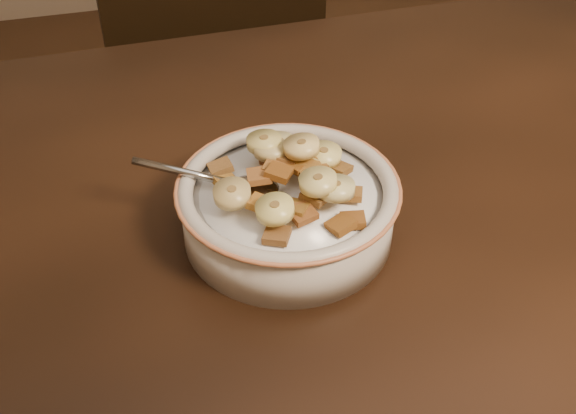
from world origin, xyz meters
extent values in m
cube|color=black|center=(0.00, 0.00, 0.73)|extent=(1.42, 0.93, 0.04)
cube|color=black|center=(-0.18, 0.58, 0.45)|extent=(0.42, 0.42, 0.90)
cylinder|color=beige|center=(-0.25, 0.04, 0.77)|extent=(0.18, 0.18, 0.04)
cylinder|color=white|center=(-0.25, 0.04, 0.79)|extent=(0.15, 0.15, 0.00)
ellipsoid|color=gray|center=(-0.27, 0.05, 0.80)|extent=(0.05, 0.05, 0.01)
cube|color=brown|center=(-0.20, 0.08, 0.80)|extent=(0.03, 0.03, 0.01)
cube|color=brown|center=(-0.22, 0.05, 0.81)|extent=(0.02, 0.02, 0.01)
cube|color=brown|center=(-0.25, 0.08, 0.81)|extent=(0.03, 0.03, 0.01)
cube|color=#976128|center=(-0.27, 0.02, 0.81)|extent=(0.03, 0.03, 0.01)
cube|color=#935A2C|center=(-0.24, 0.07, 0.81)|extent=(0.03, 0.03, 0.01)
cube|color=brown|center=(-0.27, -0.01, 0.80)|extent=(0.03, 0.03, 0.01)
cube|color=brown|center=(-0.25, 0.01, 0.81)|extent=(0.03, 0.03, 0.01)
cube|color=brown|center=(-0.23, 0.06, 0.81)|extent=(0.03, 0.03, 0.01)
cube|color=#995C2F|center=(-0.25, 0.05, 0.81)|extent=(0.03, 0.03, 0.01)
cube|color=brown|center=(-0.23, 0.05, 0.81)|extent=(0.02, 0.02, 0.01)
cube|color=brown|center=(-0.25, 0.10, 0.80)|extent=(0.03, 0.03, 0.01)
cube|color=brown|center=(-0.25, 0.04, 0.82)|extent=(0.03, 0.03, 0.01)
cube|color=brown|center=(-0.20, -0.01, 0.80)|extent=(0.02, 0.02, 0.01)
cube|color=olive|center=(-0.29, 0.06, 0.80)|extent=(0.03, 0.03, 0.01)
cube|color=brown|center=(-0.20, 0.02, 0.80)|extent=(0.03, 0.03, 0.01)
cube|color=brown|center=(-0.24, 0.00, 0.81)|extent=(0.02, 0.03, 0.01)
cube|color=brown|center=(-0.23, 0.02, 0.81)|extent=(0.03, 0.03, 0.01)
cube|color=brown|center=(-0.27, 0.05, 0.81)|extent=(0.02, 0.02, 0.01)
cube|color=brown|center=(-0.22, -0.01, 0.80)|extent=(0.03, 0.03, 0.01)
cube|color=brown|center=(-0.20, 0.05, 0.81)|extent=(0.03, 0.03, 0.01)
cube|color=brown|center=(-0.23, 0.10, 0.80)|extent=(0.03, 0.03, 0.01)
cube|color=brown|center=(-0.21, 0.05, 0.81)|extent=(0.03, 0.03, 0.01)
cube|color=brown|center=(-0.29, 0.04, 0.81)|extent=(0.03, 0.03, 0.01)
cube|color=brown|center=(-0.22, 0.03, 0.81)|extent=(0.03, 0.03, 0.01)
cube|color=brown|center=(-0.30, 0.08, 0.80)|extent=(0.02, 0.02, 0.01)
cube|color=brown|center=(-0.22, 0.10, 0.80)|extent=(0.02, 0.02, 0.01)
cylinder|color=#EFDB89|center=(-0.21, 0.06, 0.82)|extent=(0.04, 0.04, 0.01)
cylinder|color=tan|center=(-0.30, 0.03, 0.81)|extent=(0.04, 0.04, 0.01)
cylinder|color=#F9D384|center=(-0.23, 0.06, 0.83)|extent=(0.04, 0.04, 0.01)
cylinder|color=beige|center=(-0.24, 0.09, 0.81)|extent=(0.04, 0.04, 0.01)
cylinder|color=#F0E69C|center=(-0.21, 0.01, 0.82)|extent=(0.04, 0.04, 0.01)
cylinder|color=#DFD177|center=(-0.25, 0.09, 0.82)|extent=(0.04, 0.04, 0.01)
cylinder|color=tan|center=(-0.25, 0.08, 0.82)|extent=(0.04, 0.04, 0.01)
cylinder|color=#E2CF78|center=(-0.27, 0.00, 0.82)|extent=(0.04, 0.04, 0.01)
cylinder|color=#D9C288|center=(-0.23, 0.01, 0.82)|extent=(0.04, 0.04, 0.01)
camera|label=1|loc=(-0.37, -0.42, 1.18)|focal=45.00mm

